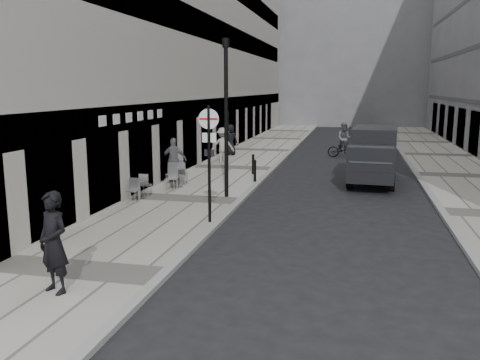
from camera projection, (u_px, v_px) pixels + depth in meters
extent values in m
plane|color=black|center=(100.00, 340.00, 8.50)|extent=(120.00, 120.00, 0.00)
cube|color=#ADA89D|center=(234.00, 168.00, 26.19)|extent=(4.00, 60.00, 0.12)
cube|color=#ADA89D|center=(461.00, 176.00, 23.81)|extent=(4.00, 60.00, 0.12)
cube|color=#B5B0A5|center=(195.00, 9.00, 31.69)|extent=(4.00, 45.00, 18.00)
cube|color=gray|center=(337.00, 29.00, 59.93)|extent=(24.00, 16.00, 22.00)
imported|color=black|center=(54.00, 243.00, 10.04)|extent=(0.88, 0.74, 2.06)
cylinder|color=black|center=(209.00, 165.00, 15.23)|extent=(0.09, 0.09, 3.54)
cylinder|color=white|center=(209.00, 119.00, 14.98)|extent=(0.61, 0.10, 0.61)
cube|color=#B21414|center=(209.00, 119.00, 14.96)|extent=(0.56, 0.08, 0.06)
cube|color=white|center=(209.00, 138.00, 15.11)|extent=(0.43, 0.07, 0.28)
cylinder|color=black|center=(226.00, 122.00, 18.65)|extent=(0.15, 0.15, 5.58)
cylinder|color=black|center=(226.00, 43.00, 18.14)|extent=(0.26, 0.26, 0.33)
cylinder|color=black|center=(255.00, 171.00, 22.11)|extent=(0.12, 0.12, 0.89)
cylinder|color=black|center=(253.00, 165.00, 23.99)|extent=(0.12, 0.12, 0.89)
cylinder|color=black|center=(350.00, 180.00, 21.13)|extent=(0.32, 0.77, 0.76)
cylinder|color=black|center=(392.00, 182.00, 20.65)|extent=(0.32, 0.77, 0.76)
cylinder|color=black|center=(356.00, 168.00, 24.15)|extent=(0.32, 0.77, 0.76)
cylinder|color=black|center=(392.00, 170.00, 23.67)|extent=(0.32, 0.77, 0.76)
cube|color=black|center=(374.00, 148.00, 23.00)|extent=(2.14, 3.54, 1.89)
cube|color=black|center=(371.00, 162.00, 20.65)|extent=(2.01, 1.84, 1.32)
cube|color=#1E2328|center=(371.00, 155.00, 19.92)|extent=(1.68, 0.46, 0.70)
imported|color=black|center=(344.00, 149.00, 30.56)|extent=(1.96, 0.70, 1.02)
imported|color=#57575C|center=(344.00, 139.00, 30.45)|extent=(0.95, 0.74, 1.93)
imported|color=slate|center=(174.00, 160.00, 22.07)|extent=(1.15, 0.54, 1.91)
imported|color=#A19D94|center=(223.00, 145.00, 27.46)|extent=(1.38, 1.01, 1.92)
imported|color=black|center=(230.00, 140.00, 30.69)|extent=(0.97, 0.68, 1.86)
cylinder|color=silver|center=(176.00, 182.00, 22.05)|extent=(0.45, 0.45, 0.03)
cylinder|color=silver|center=(176.00, 173.00, 21.99)|extent=(0.06, 0.06, 0.75)
cylinder|color=silver|center=(176.00, 165.00, 21.92)|extent=(0.71, 0.71, 0.03)
cylinder|color=#B9B9BB|center=(177.00, 187.00, 20.86)|extent=(0.47, 0.47, 0.03)
cylinder|color=#B9B9BB|center=(177.00, 178.00, 20.79)|extent=(0.06, 0.06, 0.80)
cylinder|color=#B9B9BB|center=(177.00, 168.00, 20.72)|extent=(0.76, 0.76, 0.03)
cylinder|color=#B2B2B4|center=(140.00, 199.00, 18.66)|extent=(0.42, 0.42, 0.03)
cylinder|color=#B2B2B4|center=(139.00, 190.00, 18.60)|extent=(0.06, 0.06, 0.71)
cylinder|color=#B2B2B4|center=(139.00, 180.00, 18.53)|extent=(0.68, 0.68, 0.03)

